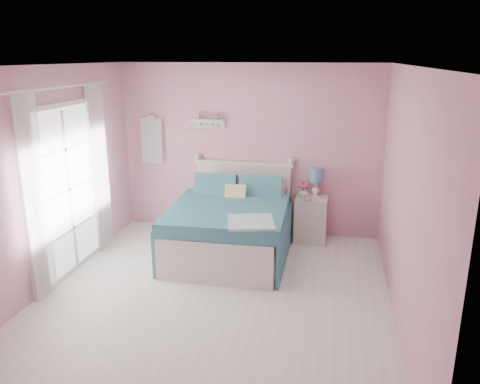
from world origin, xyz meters
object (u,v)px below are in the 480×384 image
(nightstand, at_px, (311,219))
(table_lamp, at_px, (316,177))
(vase, at_px, (303,192))
(bed, at_px, (231,227))
(teacup, at_px, (308,198))

(nightstand, xyz_separation_m, table_lamp, (0.05, 0.06, 0.64))
(vase, bearing_deg, bed, -141.52)
(vase, bearing_deg, teacup, -64.16)
(bed, relative_size, teacup, 20.56)
(nightstand, height_order, vase, vase)
(teacup, bearing_deg, vase, 115.84)
(table_lamp, relative_size, teacup, 4.49)
(nightstand, relative_size, table_lamp, 1.56)
(bed, height_order, nightstand, bed)
(bed, bearing_deg, teacup, 26.99)
(table_lamp, bearing_deg, vase, -163.67)
(bed, relative_size, vase, 13.93)
(vase, xyz_separation_m, teacup, (0.09, -0.18, -0.03))
(bed, xyz_separation_m, vase, (0.94, 0.75, 0.35))
(nightstand, bearing_deg, bed, -145.44)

